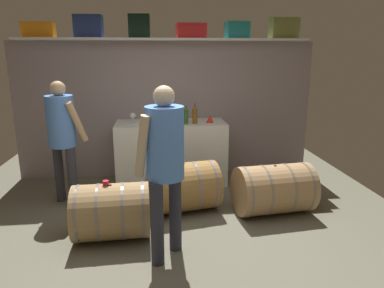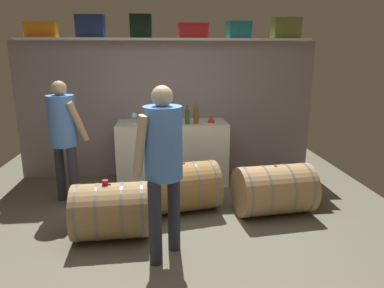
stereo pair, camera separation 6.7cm
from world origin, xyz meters
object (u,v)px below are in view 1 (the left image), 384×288
at_px(wine_bottle_amber, 195,115).
at_px(tasting_cup, 106,183).
at_px(wine_glass, 133,116).
at_px(wine_barrel_flank, 274,189).
at_px(wine_barrel_far, 183,187).
at_px(wine_bottle_green, 186,116).
at_px(toolcase_teal, 237,30).
at_px(visitor_tasting, 164,156).
at_px(wine_bottle_dark, 166,115).
at_px(wine_barrel_near, 112,211).
at_px(work_cabinet, 171,152).
at_px(winemaker_pouring, 62,130).
at_px(toolcase_black, 139,26).
at_px(toolcase_olive, 284,28).
at_px(red_funnel, 210,119).
at_px(toolcase_navy, 89,26).
at_px(toolcase_red, 191,31).
at_px(toolcase_orange, 39,30).

xyz_separation_m(wine_bottle_amber, tasting_cup, (-1.10, -1.53, -0.44)).
distance_m(wine_glass, wine_barrel_flank, 2.27).
height_order(wine_barrel_far, wine_barrel_flank, wine_barrel_far).
distance_m(wine_bottle_amber, wine_bottle_green, 0.14).
bearing_deg(toolcase_teal, visitor_tasting, -118.61).
xyz_separation_m(toolcase_teal, wine_barrel_far, (-0.92, -1.31, -1.96)).
distance_m(wine_bottle_green, visitor_tasting, 1.94).
bearing_deg(wine_bottle_dark, wine_barrel_near, -112.88).
bearing_deg(wine_barrel_near, visitor_tasting, -39.04).
bearing_deg(work_cabinet, wine_barrel_far, -84.56).
distance_m(toolcase_teal, winemaker_pouring, 2.90).
distance_m(toolcase_black, wine_bottle_green, 1.47).
relative_size(toolcase_olive, wine_glass, 2.75).
bearing_deg(wine_bottle_green, red_funnel, 12.87).
bearing_deg(toolcase_teal, red_funnel, -144.21).
distance_m(toolcase_olive, wine_barrel_near, 3.70).
height_order(winemaker_pouring, visitor_tasting, visitor_tasting).
bearing_deg(wine_bottle_amber, wine_glass, 171.51).
bearing_deg(wine_glass, visitor_tasting, -78.96).
bearing_deg(wine_glass, wine_barrel_far, -58.01).
relative_size(toolcase_olive, visitor_tasting, 0.25).
height_order(wine_bottle_dark, wine_barrel_near, wine_bottle_dark).
bearing_deg(red_funnel, toolcase_navy, 168.69).
xyz_separation_m(wine_barrel_near, tasting_cup, (-0.04, 0.00, 0.33)).
distance_m(toolcase_red, wine_bottle_green, 1.27).
bearing_deg(toolcase_olive, wine_bottle_green, -166.71).
bearing_deg(red_funnel, visitor_tasting, -110.07).
xyz_separation_m(work_cabinet, winemaker_pouring, (-1.40, -0.68, 0.52)).
bearing_deg(wine_barrel_near, wine_barrel_far, 34.33).
height_order(wine_bottle_dark, red_funnel, wine_bottle_dark).
bearing_deg(red_funnel, wine_bottle_dark, -175.32).
bearing_deg(toolcase_navy, toolcase_teal, 1.26).
distance_m(wine_glass, red_funnel, 1.14).
bearing_deg(visitor_tasting, toolcase_red, 24.73).
xyz_separation_m(wine_barrel_far, visitor_tasting, (-0.25, -1.03, 0.71)).
relative_size(wine_barrel_near, tasting_cup, 12.84).
height_order(toolcase_orange, wine_barrel_flank, toolcase_orange).
xyz_separation_m(toolcase_orange, toolcase_teal, (2.86, 0.00, 0.01)).
distance_m(toolcase_navy, toolcase_black, 0.72).
xyz_separation_m(toolcase_olive, wine_barrel_far, (-1.64, -1.31, -1.99)).
distance_m(toolcase_orange, wine_barrel_near, 2.96).
distance_m(toolcase_navy, wine_bottle_green, 1.90).
bearing_deg(wine_glass, toolcase_red, 16.08).
bearing_deg(wine_barrel_far, wine_bottle_dark, 88.66).
xyz_separation_m(wine_bottle_green, wine_barrel_flank, (0.99, -1.06, -0.75)).
relative_size(toolcase_red, toolcase_teal, 1.29).
relative_size(wine_bottle_amber, visitor_tasting, 0.18).
distance_m(wine_glass, winemaker_pouring, 1.09).
relative_size(wine_barrel_flank, tasting_cup, 15.52).
xyz_separation_m(toolcase_olive, wine_barrel_near, (-2.46, -1.92, -2.00)).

